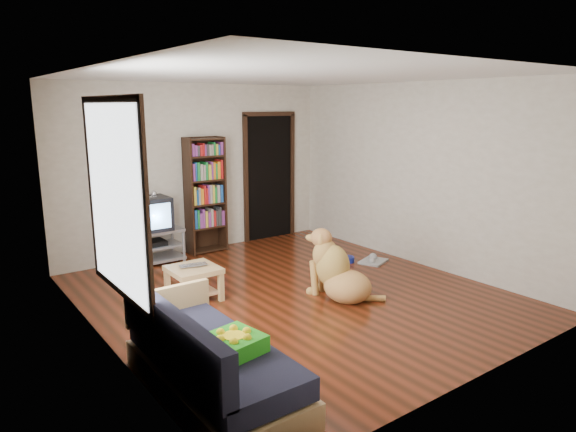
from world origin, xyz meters
TOP-DOWN VIEW (x-y plane):
  - ground at (0.00, 0.00)m, footprint 5.00×5.00m
  - ceiling at (0.00, 0.00)m, footprint 5.00×5.00m
  - wall_back at (0.00, 2.50)m, footprint 4.50×0.00m
  - wall_front at (0.00, -2.50)m, footprint 4.50×0.00m
  - wall_left at (-2.25, 0.00)m, footprint 0.00×5.00m
  - wall_right at (2.25, 0.00)m, footprint 0.00×5.00m
  - green_cushion at (-1.75, -1.59)m, footprint 0.45×0.45m
  - laptop at (-1.04, 0.54)m, footprint 0.37×0.28m
  - dog_bowl at (1.45, 0.60)m, footprint 0.22×0.22m
  - grey_rag at (1.75, 0.35)m, footprint 0.49×0.44m
  - window at (-2.23, -0.50)m, footprint 0.03×1.46m
  - doorway at (1.35, 2.48)m, footprint 1.03×0.05m
  - tv_stand at (-0.90, 2.25)m, footprint 0.90×0.45m
  - crt_tv at (-0.90, 2.27)m, footprint 0.55×0.52m
  - bookshelf at (0.05, 2.34)m, footprint 0.60×0.30m
  - sofa at (-1.87, -1.38)m, footprint 0.80×1.80m
  - coffee_table at (-1.04, 0.57)m, footprint 0.55×0.55m
  - dog at (0.38, -0.38)m, footprint 0.69×0.95m

SIDE VIEW (x-z plane):
  - ground at x=0.00m, z-range 0.00..0.00m
  - grey_rag at x=1.75m, z-range 0.00..0.03m
  - dog_bowl at x=1.45m, z-range 0.00..0.08m
  - sofa at x=-1.87m, z-range -0.14..0.66m
  - tv_stand at x=-0.90m, z-range 0.02..0.52m
  - coffee_table at x=-1.04m, z-range 0.08..0.48m
  - dog at x=0.38m, z-range -0.11..0.74m
  - laptop at x=-1.04m, z-range 0.40..0.43m
  - green_cushion at x=-1.75m, z-range 0.42..0.55m
  - crt_tv at x=-0.90m, z-range 0.45..1.03m
  - bookshelf at x=0.05m, z-range 0.10..1.90m
  - doorway at x=1.35m, z-range 0.03..2.21m
  - wall_back at x=0.00m, z-range -0.95..3.55m
  - wall_front at x=0.00m, z-range -0.95..3.55m
  - wall_left at x=-2.25m, z-range -1.20..3.80m
  - wall_right at x=2.25m, z-range -1.20..3.80m
  - window at x=-2.23m, z-range 0.65..2.35m
  - ceiling at x=0.00m, z-range 2.60..2.60m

